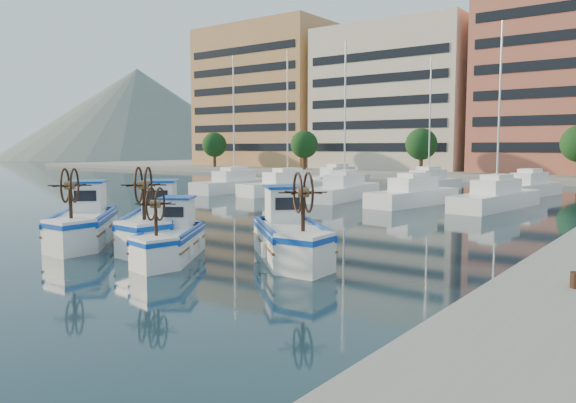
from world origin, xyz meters
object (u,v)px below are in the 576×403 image
(fishing_boat_a, at_px, (84,222))
(fishing_boat_c, at_px, (171,237))
(fishing_boat_b, at_px, (155,223))
(fishing_boat_d, at_px, (290,234))

(fishing_boat_a, height_order, fishing_boat_c, fishing_boat_a)
(fishing_boat_b, relative_size, fishing_boat_c, 1.18)
(fishing_boat_b, bearing_deg, fishing_boat_c, -69.31)
(fishing_boat_a, bearing_deg, fishing_boat_d, -29.28)
(fishing_boat_b, height_order, fishing_boat_d, fishing_boat_b)
(fishing_boat_b, xyz_separation_m, fishing_boat_d, (5.80, 1.05, -0.02))
(fishing_boat_a, distance_m, fishing_boat_b, 3.05)
(fishing_boat_c, relative_size, fishing_boat_d, 0.88)
(fishing_boat_a, relative_size, fishing_boat_b, 0.95)
(fishing_boat_a, bearing_deg, fishing_boat_b, -18.67)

